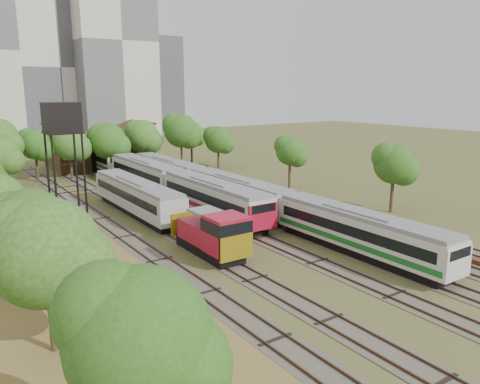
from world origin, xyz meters
TOP-DOWN VIEW (x-y plane):
  - ground at (0.00, 0.00)m, footprint 240.00×240.00m
  - dry_grass_patch at (-18.00, 8.00)m, footprint 14.00×60.00m
  - tracks at (-0.67, 25.00)m, footprint 24.60×80.00m
  - railcar_red_set at (-2.00, 27.33)m, footprint 3.15×34.57m
  - railcar_green_set at (2.00, 20.01)m, footprint 2.90×52.08m
  - railcar_rear at (-2.00, 54.58)m, footprint 2.96×16.08m
  - shunter_locomotive at (-8.00, 8.58)m, footprint 2.93×8.10m
  - old_grey_coach at (-8.00, 24.58)m, footprint 2.95×18.00m
  - water_tower at (-14.24, 28.11)m, footprint 3.44×3.44m
  - rail_pile_far at (8.20, 11.51)m, footprint 0.49×7.88m
  - maintenance_shed at (-1.00, 57.98)m, footprint 16.45×11.55m
  - tree_band_left at (-21.16, 18.23)m, footprint 8.89×66.09m
  - tree_band_far at (-2.29, 49.05)m, footprint 36.04×8.94m
  - tree_band_right at (14.92, 27.76)m, footprint 5.33×39.95m
  - tower_centre at (2.00, 100.00)m, footprint 20.00×18.00m
  - tower_right at (14.00, 92.00)m, footprint 18.00×16.00m
  - tower_far_right at (34.00, 110.00)m, footprint 12.00×12.00m

SIDE VIEW (x-z plane):
  - ground at x=0.00m, z-range 0.00..0.00m
  - dry_grass_patch at x=-18.00m, z-range 0.00..0.04m
  - tracks at x=-0.67m, z-range -0.05..0.14m
  - rail_pile_far at x=8.20m, z-range 0.00..0.26m
  - shunter_locomotive at x=-8.00m, z-range -0.06..3.78m
  - railcar_green_set at x=2.00m, z-range 0.10..3.68m
  - railcar_rear at x=-2.00m, z-range 0.10..3.76m
  - old_grey_coach at x=-8.00m, z-range 0.17..3.82m
  - railcar_red_set at x=-2.00m, z-range 0.11..4.02m
  - maintenance_shed at x=-1.00m, z-range -0.87..6.70m
  - tree_band_left at x=-21.16m, z-range 0.92..9.11m
  - tree_band_right at x=14.92m, z-range 1.31..8.83m
  - tree_band_far at x=-2.29m, z-range 1.16..10.55m
  - water_tower at x=-14.24m, z-range 4.08..15.97m
  - tower_far_right at x=34.00m, z-range 0.00..28.00m
  - tower_centre at x=2.00m, z-range 0.00..36.00m
  - tower_right at x=14.00m, z-range 0.00..48.00m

